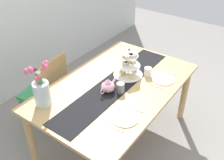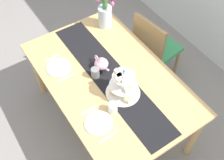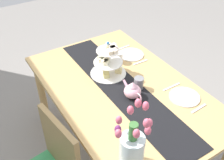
{
  "view_description": "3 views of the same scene",
  "coord_description": "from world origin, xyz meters",
  "px_view_note": "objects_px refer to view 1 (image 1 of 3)",
  "views": [
    {
      "loc": [
        -1.69,
        -1.16,
        2.2
      ],
      "look_at": [
        -0.01,
        0.04,
        0.79
      ],
      "focal_mm": 41.35,
      "sensor_mm": 36.0,
      "label": 1
    },
    {
      "loc": [
        1.35,
        -0.86,
        2.74
      ],
      "look_at": [
        0.06,
        -0.01,
        0.77
      ],
      "focal_mm": 45.5,
      "sensor_mm": 36.0,
      "label": 2
    },
    {
      "loc": [
        -1.36,
        0.95,
        2.1
      ],
      "look_at": [
        0.07,
        0.05,
        0.79
      ],
      "focal_mm": 43.5,
      "sensor_mm": 36.0,
      "label": 3
    }
  ],
  "objects_px": {
    "fork_left": "(115,128)",
    "dinner_plate_right": "(163,79)",
    "teapot": "(108,86)",
    "mug_white_text": "(148,72)",
    "mug_grey": "(120,88)",
    "tiered_cake_stand": "(129,65)",
    "knife_right": "(169,73)",
    "dinner_plate_left": "(125,118)",
    "dining_table": "(116,92)",
    "knife_left": "(134,109)",
    "chair_left": "(47,90)",
    "fork_right": "(156,86)",
    "tulip_vase": "(41,90)"
  },
  "relations": [
    {
      "from": "tulip_vase",
      "to": "knife_right",
      "type": "bearing_deg",
      "value": -31.5
    },
    {
      "from": "fork_left",
      "to": "dinner_plate_right",
      "type": "bearing_deg",
      "value": 0.0
    },
    {
      "from": "tiered_cake_stand",
      "to": "dinner_plate_left",
      "type": "xyz_separation_m",
      "value": [
        -0.57,
        -0.33,
        -0.11
      ]
    },
    {
      "from": "fork_right",
      "to": "mug_grey",
      "type": "bearing_deg",
      "value": 140.57
    },
    {
      "from": "dining_table",
      "to": "teapot",
      "type": "xyz_separation_m",
      "value": [
        -0.13,
        0.0,
        0.15
      ]
    },
    {
      "from": "tiered_cake_stand",
      "to": "tulip_vase",
      "type": "xyz_separation_m",
      "value": [
        -0.83,
        0.35,
        0.04
      ]
    },
    {
      "from": "dinner_plate_right",
      "to": "fork_right",
      "type": "distance_m",
      "value": 0.15
    },
    {
      "from": "fork_left",
      "to": "mug_grey",
      "type": "bearing_deg",
      "value": 28.88
    },
    {
      "from": "tiered_cake_stand",
      "to": "knife_right",
      "type": "xyz_separation_m",
      "value": [
        0.28,
        -0.33,
        -0.11
      ]
    },
    {
      "from": "tiered_cake_stand",
      "to": "fork_left",
      "type": "relative_size",
      "value": 2.03
    },
    {
      "from": "dinner_plate_right",
      "to": "knife_right",
      "type": "xyz_separation_m",
      "value": [
        0.14,
        0.0,
        -0.0
      ]
    },
    {
      "from": "mug_grey",
      "to": "mug_white_text",
      "type": "height_order",
      "value": "mug_grey"
    },
    {
      "from": "fork_right",
      "to": "knife_right",
      "type": "distance_m",
      "value": 0.29
    },
    {
      "from": "dinner_plate_right",
      "to": "knife_left",
      "type": "bearing_deg",
      "value": 180.0
    },
    {
      "from": "fork_right",
      "to": "mug_white_text",
      "type": "height_order",
      "value": "mug_white_text"
    },
    {
      "from": "knife_right",
      "to": "mug_white_text",
      "type": "height_order",
      "value": "mug_white_text"
    },
    {
      "from": "dinner_plate_left",
      "to": "fork_right",
      "type": "bearing_deg",
      "value": 0.0
    },
    {
      "from": "dinner_plate_left",
      "to": "fork_left",
      "type": "relative_size",
      "value": 1.53
    },
    {
      "from": "tiered_cake_stand",
      "to": "knife_left",
      "type": "relative_size",
      "value": 1.79
    },
    {
      "from": "knife_right",
      "to": "mug_grey",
      "type": "relative_size",
      "value": 1.79
    },
    {
      "from": "dinner_plate_left",
      "to": "fork_left",
      "type": "xyz_separation_m",
      "value": [
        -0.15,
        0.0,
        -0.0
      ]
    },
    {
      "from": "dining_table",
      "to": "knife_right",
      "type": "height_order",
      "value": "knife_right"
    },
    {
      "from": "fork_left",
      "to": "dinner_plate_left",
      "type": "bearing_deg",
      "value": 0.0
    },
    {
      "from": "mug_grey",
      "to": "knife_left",
      "type": "bearing_deg",
      "value": -119.09
    },
    {
      "from": "fork_right",
      "to": "mug_white_text",
      "type": "xyz_separation_m",
      "value": [
        0.11,
        0.16,
        0.04
      ]
    },
    {
      "from": "dining_table",
      "to": "dinner_plate_right",
      "type": "height_order",
      "value": "dinner_plate_right"
    },
    {
      "from": "teapot",
      "to": "mug_white_text",
      "type": "xyz_separation_m",
      "value": [
        0.45,
        -0.17,
        -0.01
      ]
    },
    {
      "from": "dining_table",
      "to": "knife_left",
      "type": "height_order",
      "value": "knife_left"
    },
    {
      "from": "dinner_plate_right",
      "to": "fork_right",
      "type": "height_order",
      "value": "dinner_plate_right"
    },
    {
      "from": "fork_left",
      "to": "dinner_plate_right",
      "type": "relative_size",
      "value": 0.65
    },
    {
      "from": "fork_left",
      "to": "dinner_plate_right",
      "type": "height_order",
      "value": "dinner_plate_right"
    },
    {
      "from": "dinner_plate_left",
      "to": "knife_right",
      "type": "distance_m",
      "value": 0.84
    },
    {
      "from": "teapot",
      "to": "dinner_plate_left",
      "type": "distance_m",
      "value": 0.4
    },
    {
      "from": "chair_left",
      "to": "teapot",
      "type": "distance_m",
      "value": 0.81
    },
    {
      "from": "mug_white_text",
      "to": "knife_left",
      "type": "bearing_deg",
      "value": -162.94
    },
    {
      "from": "chair_left",
      "to": "mug_grey",
      "type": "height_order",
      "value": "chair_left"
    },
    {
      "from": "tulip_vase",
      "to": "knife_left",
      "type": "relative_size",
      "value": 2.59
    },
    {
      "from": "dinner_plate_right",
      "to": "mug_white_text",
      "type": "distance_m",
      "value": 0.17
    },
    {
      "from": "chair_left",
      "to": "knife_left",
      "type": "xyz_separation_m",
      "value": [
        0.04,
        -1.08,
        0.24
      ]
    },
    {
      "from": "teapot",
      "to": "knife_right",
      "type": "xyz_separation_m",
      "value": [
        0.63,
        -0.33,
        -0.06
      ]
    },
    {
      "from": "tiered_cake_stand",
      "to": "dining_table",
      "type": "bearing_deg",
      "value": 179.31
    },
    {
      "from": "fork_left",
      "to": "knife_left",
      "type": "distance_m",
      "value": 0.29
    },
    {
      "from": "dinner_plate_right",
      "to": "tulip_vase",
      "type": "bearing_deg",
      "value": 144.81
    },
    {
      "from": "fork_left",
      "to": "dinner_plate_right",
      "type": "xyz_separation_m",
      "value": [
        0.84,
        0.0,
        0.0
      ]
    },
    {
      "from": "tiered_cake_stand",
      "to": "chair_left",
      "type": "bearing_deg",
      "value": 121.74
    },
    {
      "from": "fork_left",
      "to": "dining_table",
      "type": "bearing_deg",
      "value": 34.01
    },
    {
      "from": "chair_left",
      "to": "tulip_vase",
      "type": "height_order",
      "value": "tulip_vase"
    },
    {
      "from": "mug_white_text",
      "to": "fork_right",
      "type": "bearing_deg",
      "value": -125.06
    },
    {
      "from": "mug_grey",
      "to": "mug_white_text",
      "type": "xyz_separation_m",
      "value": [
        0.39,
        -0.07,
        -0.0
      ]
    },
    {
      "from": "teapot",
      "to": "mug_grey",
      "type": "height_order",
      "value": "teapot"
    }
  ]
}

